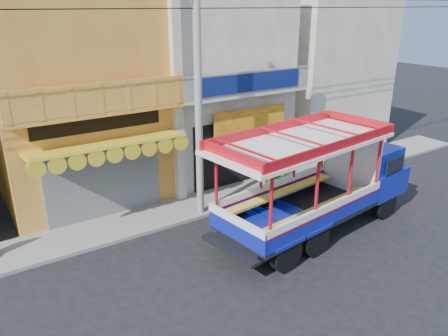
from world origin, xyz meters
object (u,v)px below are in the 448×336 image
at_px(songthaew_truck, 328,178).
at_px(potted_plant_a, 274,175).
at_px(potted_plant_b, 268,173).
at_px(potted_plant_c, 282,168).
at_px(utility_pole, 202,80).

relative_size(songthaew_truck, potted_plant_a, 7.83).
height_order(potted_plant_b, potted_plant_c, potted_plant_b).
height_order(utility_pole, potted_plant_a, utility_pole).
bearing_deg(potted_plant_a, potted_plant_c, 1.06).
bearing_deg(potted_plant_b, potted_plant_c, -136.03).
bearing_deg(songthaew_truck, utility_pole, 135.50).
bearing_deg(potted_plant_c, potted_plant_b, -32.00).
distance_m(utility_pole, potted_plant_b, 5.72).
bearing_deg(potted_plant_a, utility_pole, 156.38).
relative_size(potted_plant_b, potted_plant_c, 1.21).
bearing_deg(utility_pole, potted_plant_a, 6.38).
bearing_deg(potted_plant_c, utility_pole, -34.60).
distance_m(utility_pole, potted_plant_c, 6.53).
bearing_deg(utility_pole, songthaew_truck, -44.50).
bearing_deg(utility_pole, potted_plant_c, 11.94).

